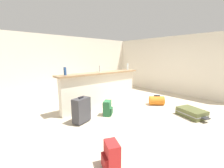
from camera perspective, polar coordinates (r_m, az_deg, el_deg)
ground_plane at (r=5.09m, az=4.33°, el=-8.70°), size 13.00×13.00×0.05m
wall_back at (r=7.27m, az=-13.21°, el=7.07°), size 6.60×0.10×2.50m
wall_right at (r=7.48m, az=19.33°, el=6.85°), size 0.10×6.00×2.50m
partition_half_wall at (r=4.94m, az=-3.92°, el=-2.41°), size 2.80×0.20×1.09m
bar_countertop at (r=4.84m, az=-4.01°, el=4.18°), size 2.96×0.40×0.05m
bottle_blue at (r=4.23m, az=-17.27°, el=4.64°), size 0.07×0.07×0.21m
bottle_white at (r=4.88m, az=-4.48°, el=5.71°), size 0.07×0.07×0.20m
bottle_clear at (r=5.67m, az=5.88°, el=6.51°), size 0.06×0.06×0.24m
dining_table at (r=6.79m, az=0.66°, el=2.00°), size 1.10×0.80×0.74m
dining_chair_near_partition at (r=6.43m, az=3.99°, el=0.32°), size 0.48×0.48×0.93m
suitcase_flat_olive at (r=4.76m, az=27.79°, el=-9.57°), size 0.68×0.89×0.22m
backpack_red at (r=2.44m, az=-0.24°, el=-25.63°), size 0.31×0.33×0.42m
suitcase_upright_charcoal at (r=3.88m, az=-11.44°, el=-9.53°), size 0.49×0.36×0.67m
backpack_green at (r=4.29m, az=-1.67°, el=-9.18°), size 0.34×0.33×0.42m
duffel_bag_orange at (r=5.41m, az=16.45°, el=-5.98°), size 0.56×0.55×0.34m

